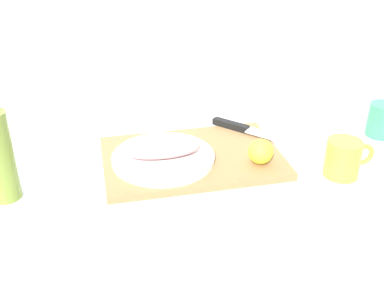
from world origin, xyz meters
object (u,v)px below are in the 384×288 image
Objects in this scene: chef_knife at (247,130)px; lemon_0 at (261,152)px; white_plate at (163,158)px; coffee_mug_0 at (344,158)px; cutting_board at (192,158)px; fish_fillet at (163,149)px; coffee_mug_1 at (383,120)px.

lemon_0 reaches higher than chef_knife.
white_plate is 2.06× the size of coffee_mug_0.
cutting_board is at bearing 10.65° from white_plate.
coffee_mug_1 is (0.63, 0.04, -0.01)m from fish_fillet.
fish_fillet is at bearing -110.97° from chef_knife.
coffee_mug_1 reaches higher than cutting_board.
coffee_mug_1 is at bearing 3.92° from fish_fillet.
coffee_mug_0 is (0.34, -0.15, 0.04)m from cutting_board.
chef_knife is 1.86× the size of coffee_mug_0.
chef_knife is 0.17m from lemon_0.
coffee_mug_0 reaches higher than fish_fillet.
fish_fillet is at bearing -176.08° from coffee_mug_1.
fish_fillet reaches higher than white_plate.
lemon_0 is 0.42m from coffee_mug_1.
lemon_0 is at bearing 160.21° from coffee_mug_0.
fish_fillet is 3.05× the size of lemon_0.
fish_fillet is (0.00, 0.00, 0.03)m from white_plate.
cutting_board is 0.20m from chef_knife.
cutting_board is 1.95× the size of chef_knife.
lemon_0 reaches higher than white_plate.
cutting_board is 7.19× the size of lemon_0.
white_plate is 0.64m from coffee_mug_1.
white_plate reaches higher than cutting_board.
fish_fillet is at bearing 164.70° from lemon_0.
coffee_mug_0 is 1.04× the size of coffee_mug_1.
coffee_mug_0 is 0.28m from coffee_mug_1.
white_plate is at bearing -169.35° from cutting_board.
fish_fillet is 0.24m from lemon_0.
cutting_board is 3.80× the size of coffee_mug_1.
lemon_0 is (0.23, -0.06, -0.00)m from fish_fillet.
coffee_mug_0 reaches higher than cutting_board.
coffee_mug_1 reaches higher than chef_knife.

